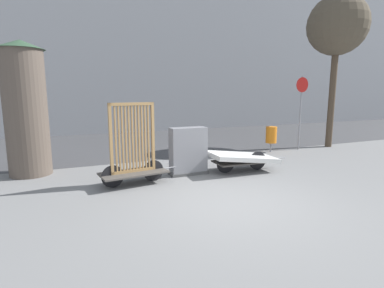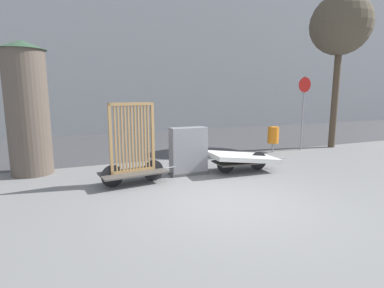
# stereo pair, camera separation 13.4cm
# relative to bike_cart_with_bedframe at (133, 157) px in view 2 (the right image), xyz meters

# --- Properties ---
(ground_plane) EXTENTS (60.00, 60.00, 0.00)m
(ground_plane) POSITION_rel_bike_cart_with_bedframe_xyz_m (1.56, -2.04, -0.68)
(ground_plane) COLOR slate
(road_strip) EXTENTS (56.00, 7.57, 0.01)m
(road_strip) POSITION_rel_bike_cart_with_bedframe_xyz_m (1.56, 6.15, -0.68)
(road_strip) COLOR #424244
(road_strip) RESTS_ON ground_plane
(building_facade) EXTENTS (48.00, 4.00, 13.03)m
(building_facade) POSITION_rel_bike_cart_with_bedframe_xyz_m (1.56, 11.94, 5.83)
(building_facade) COLOR gray
(building_facade) RESTS_ON ground_plane
(bike_cart_with_bedframe) EXTENTS (2.35, 0.98, 2.01)m
(bike_cart_with_bedframe) POSITION_rel_bike_cart_with_bedframe_xyz_m (0.00, 0.00, 0.00)
(bike_cart_with_bedframe) COLOR #4C4742
(bike_cart_with_bedframe) RESTS_ON ground_plane
(bike_cart_with_mattress) EXTENTS (2.51, 1.14, 0.60)m
(bike_cart_with_mattress) POSITION_rel_bike_cart_with_bedframe_xyz_m (3.13, -0.00, -0.29)
(bike_cart_with_mattress) COLOR #4C4742
(bike_cart_with_mattress) RESTS_ON ground_plane
(utility_cabinet) EXTENTS (1.07, 0.46, 1.30)m
(utility_cabinet) POSITION_rel_bike_cart_with_bedframe_xyz_m (1.59, 0.34, -0.07)
(utility_cabinet) COLOR #4C4C4C
(utility_cabinet) RESTS_ON ground_plane
(trash_bin) EXTENTS (0.41, 0.41, 0.97)m
(trash_bin) POSITION_rel_bike_cart_with_bedframe_xyz_m (5.71, 2.02, -0.02)
(trash_bin) COLOR gray
(trash_bin) RESTS_ON ground_plane
(sign_post) EXTENTS (0.57, 0.06, 2.88)m
(sign_post) POSITION_rel_bike_cart_with_bedframe_xyz_m (7.06, 2.01, 1.19)
(sign_post) COLOR gray
(sign_post) RESTS_ON ground_plane
(advertising_column) EXTENTS (1.21, 1.21, 3.60)m
(advertising_column) POSITION_rel_bike_cart_with_bedframe_xyz_m (-2.43, 2.02, 1.14)
(advertising_column) COLOR brown
(advertising_column) RESTS_ON ground_plane
(street_tree) EXTENTS (2.34, 2.34, 6.05)m
(street_tree) POSITION_rel_bike_cart_with_bedframe_xyz_m (8.69, 2.02, 4.14)
(street_tree) COLOR #4C3D2D
(street_tree) RESTS_ON ground_plane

